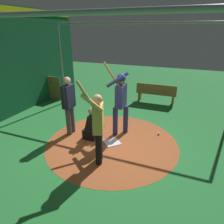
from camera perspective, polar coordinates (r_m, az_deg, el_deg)
ground_plane at (r=5.81m, az=-0.00°, el=-8.68°), size 25.42×25.42×0.00m
dirt_circle at (r=5.81m, az=-0.00°, el=-8.65°), size 3.73×3.73×0.01m
home_plate at (r=5.80m, az=-0.00°, el=-8.57°), size 0.59×0.59×0.01m
batter at (r=5.82m, az=2.44°, el=3.93°), size 0.68×0.49×2.20m
catcher at (r=5.89m, az=-5.62°, el=-4.06°), size 0.58×0.40×0.97m
umpire at (r=6.02m, az=-12.23°, el=2.57°), size 0.22×0.49×1.78m
visitor at (r=4.56m, az=-4.03°, el=-3.67°), size 0.55×0.59×2.09m
cage_frame at (r=5.01m, az=-0.00°, el=14.29°), size 6.44×4.81×3.23m
bat_rack at (r=9.59m, az=-16.75°, el=6.46°), size 0.94×0.20×1.05m
bench at (r=8.88m, az=12.48°, el=5.29°), size 1.69×0.36×0.85m
baseball_0 at (r=6.34m, az=13.22°, el=-5.98°), size 0.07×0.07×0.07m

